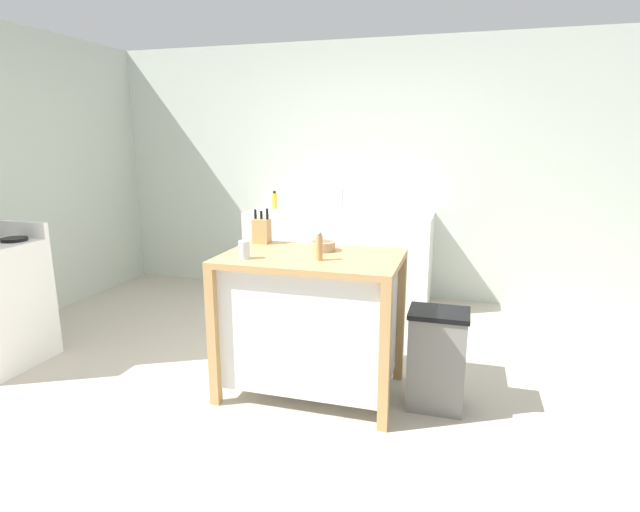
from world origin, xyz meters
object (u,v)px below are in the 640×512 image
kitchen_island (311,317)px  knife_block (262,231)px  trash_bin (437,359)px  bowl_stoneware_deep (322,246)px  bottle_dish_soap (275,200)px  pepper_grinder (319,247)px  drinking_cup (244,250)px  sink_faucet (342,200)px

kitchen_island → knife_block: (-0.44, 0.26, 0.50)m
kitchen_island → trash_bin: (0.80, 0.02, -0.20)m
bowl_stoneware_deep → bottle_dish_soap: bottle_dish_soap is taller
pepper_grinder → bottle_dish_soap: size_ratio=0.95×
knife_block → drinking_cup: size_ratio=2.24×
drinking_cup → trash_bin: 1.36m
trash_bin → kitchen_island: bearing=-178.6°
knife_block → bowl_stoneware_deep: bearing=-13.7°
pepper_grinder → trash_bin: size_ratio=0.28×
sink_faucet → knife_block: bearing=-94.0°
knife_block → trash_bin: knife_block is taller
knife_block → bottle_dish_soap: knife_block is taller
bowl_stoneware_deep → bottle_dish_soap: (-1.07, 1.90, 0.04)m
kitchen_island → drinking_cup: drinking_cup is taller
knife_block → bottle_dish_soap: 1.88m
drinking_cup → trash_bin: bearing=10.6°
bowl_stoneware_deep → drinking_cup: (-0.39, -0.35, 0.02)m
bowl_stoneware_deep → bottle_dish_soap: 2.18m
trash_bin → sink_faucet: size_ratio=2.86×
bowl_stoneware_deep → pepper_grinder: bearing=-78.2°
knife_block → drinking_cup: (0.08, -0.46, -0.03)m
kitchen_island → knife_block: knife_block is taller
knife_block → bowl_stoneware_deep: knife_block is taller
kitchen_island → pepper_grinder: 0.51m
kitchen_island → bowl_stoneware_deep: (0.03, 0.15, 0.44)m
drinking_cup → pepper_grinder: size_ratio=0.62×
knife_block → bowl_stoneware_deep: (0.47, -0.12, -0.06)m
kitchen_island → sink_faucet: sink_faucet is taller
knife_block → sink_faucet: knife_block is taller
kitchen_island → sink_faucet: bearing=98.5°
bottle_dish_soap → kitchen_island: bearing=-63.1°
bowl_stoneware_deep → knife_block: bearing=166.3°
sink_faucet → bottle_dish_soap: bearing=-176.4°
bowl_stoneware_deep → drinking_cup: 0.53m
drinking_cup → trash_bin: drinking_cup is taller
drinking_cup → bottle_dish_soap: size_ratio=0.59×
knife_block → sink_faucet: 1.83m
bowl_stoneware_deep → trash_bin: 1.01m
bowl_stoneware_deep → sink_faucet: 1.98m
knife_block → sink_faucet: (0.13, 1.83, 0.01)m
kitchen_island → trash_bin: bearing=1.4°
trash_bin → bottle_dish_soap: size_ratio=3.36×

